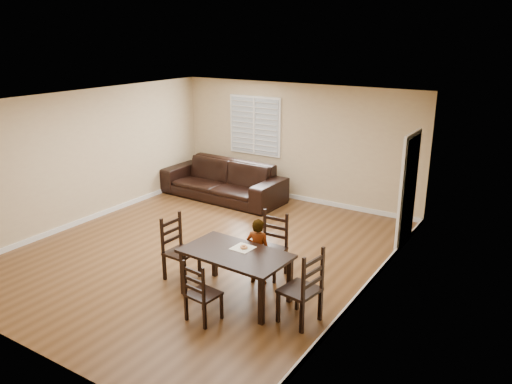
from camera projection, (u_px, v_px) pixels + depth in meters
ground at (204, 251)px, 9.03m from camera, size 7.00×7.00×0.00m
room at (209, 152)px, 8.60m from camera, size 6.04×7.04×2.72m
dining_table at (236, 258)px, 7.23m from camera, size 1.62×0.97×0.74m
chair_near at (273, 246)px, 8.08m from camera, size 0.47×0.44×1.04m
chair_far at (198, 296)px, 6.67m from camera, size 0.45×0.42×0.90m
chair_left at (175, 249)px, 7.95m from camera, size 0.46×0.49×1.04m
chair_right at (308, 292)px, 6.60m from camera, size 0.53×0.56×1.09m
child at (258, 251)px, 7.71m from camera, size 0.43×0.32×1.07m
napkin at (243, 248)px, 7.34m from camera, size 0.31×0.31×0.00m
donut at (244, 247)px, 7.33m from camera, size 0.11×0.11×0.04m
sofa at (223, 180)px, 11.77m from camera, size 3.03×1.29×0.87m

